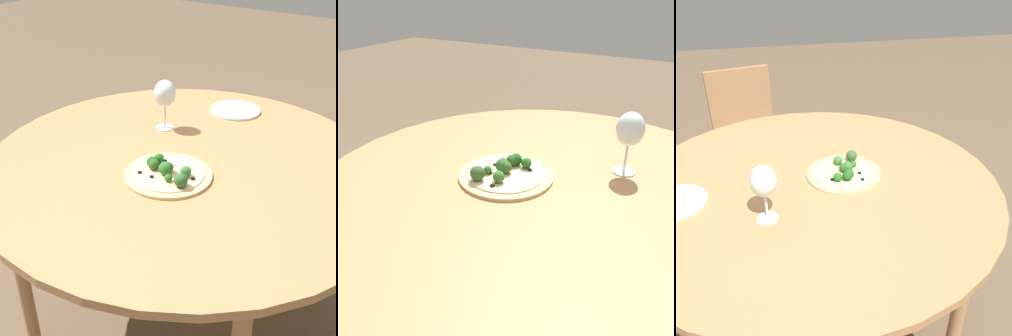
% 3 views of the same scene
% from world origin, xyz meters
% --- Properties ---
extents(dining_table, '(1.37, 1.37, 0.76)m').
position_xyz_m(dining_table, '(0.00, 0.00, 0.70)').
color(dining_table, '#A87A4C').
rests_on(dining_table, ground_plane).
extents(pizza, '(0.28, 0.28, 0.06)m').
position_xyz_m(pizza, '(0.01, -0.13, 0.77)').
color(pizza, tan).
rests_on(pizza, dining_table).
extents(wine_glass, '(0.08, 0.08, 0.19)m').
position_xyz_m(wine_glass, '(-0.20, 0.18, 0.89)').
color(wine_glass, silver).
rests_on(wine_glass, dining_table).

